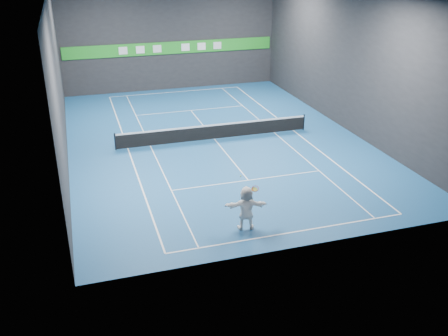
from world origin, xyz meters
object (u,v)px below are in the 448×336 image
object	(u,v)px
player	(246,208)
tennis_net	(214,131)
tennis_racket	(255,190)
tennis_ball	(241,176)

from	to	relation	value
player	tennis_net	xyz separation A→B (m)	(1.75, 10.97, -0.45)
tennis_net	tennis_racket	size ratio (longest dim) A/B	16.31
tennis_ball	tennis_net	distance (m)	11.20
tennis_net	player	bearing A→B (deg)	-99.07
tennis_ball	tennis_racket	distance (m)	0.94
tennis_net	tennis_racket	distance (m)	11.08
player	tennis_racket	world-z (taller)	player
tennis_ball	tennis_racket	xyz separation A→B (m)	(0.61, -0.08, -0.71)
tennis_ball	tennis_net	size ratio (longest dim) A/B	0.01
player	tennis_ball	world-z (taller)	tennis_ball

